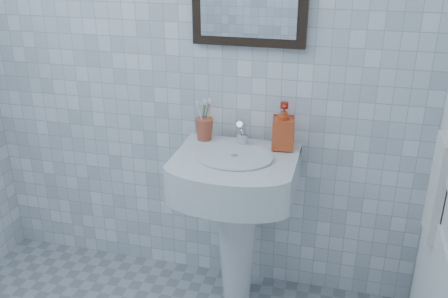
# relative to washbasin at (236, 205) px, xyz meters

# --- Properties ---
(wall_back) EXTENTS (2.20, 0.02, 2.50)m
(wall_back) POSITION_rel_washbasin_xyz_m (-0.26, 0.22, 0.70)
(wall_back) COLOR white
(wall_back) RESTS_ON ground
(washbasin) EXTENTS (0.53, 0.39, 0.82)m
(washbasin) POSITION_rel_washbasin_xyz_m (0.00, 0.00, 0.00)
(washbasin) COLOR white
(washbasin) RESTS_ON ground
(faucet) EXTENTS (0.05, 0.11, 0.13)m
(faucet) POSITION_rel_washbasin_xyz_m (0.00, 0.10, 0.31)
(faucet) COLOR silver
(faucet) RESTS_ON washbasin
(toothbrush_cup) EXTENTS (0.11, 0.11, 0.10)m
(toothbrush_cup) POSITION_rel_washbasin_xyz_m (-0.18, 0.11, 0.31)
(toothbrush_cup) COLOR #B64C31
(toothbrush_cup) RESTS_ON washbasin
(soap_dispenser) EXTENTS (0.11, 0.11, 0.21)m
(soap_dispenser) POSITION_rel_washbasin_xyz_m (0.18, 0.10, 0.37)
(soap_dispenser) COLOR red
(soap_dispenser) RESTS_ON washbasin
(hand_towel) EXTENTS (0.03, 0.16, 0.38)m
(hand_towel) POSITION_rel_washbasin_xyz_m (0.78, -0.26, 0.32)
(hand_towel) COLOR silver
(hand_towel) RESTS_ON towel_ring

